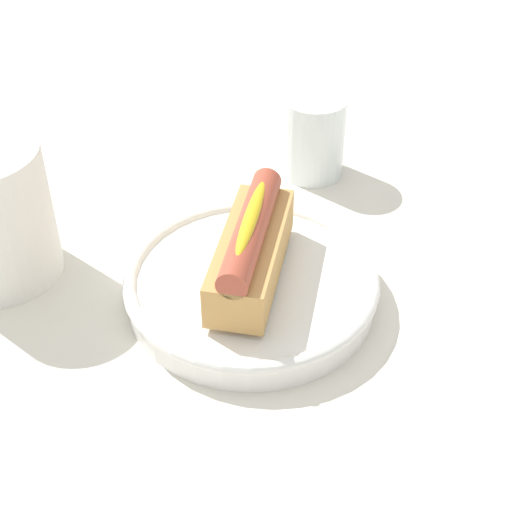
# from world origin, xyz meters

# --- Properties ---
(ground_plane) EXTENTS (2.40, 2.40, 0.00)m
(ground_plane) POSITION_xyz_m (0.00, 0.00, 0.00)
(ground_plane) COLOR silver
(serving_bowl) EXTENTS (0.23, 0.23, 0.03)m
(serving_bowl) POSITION_xyz_m (0.02, -0.00, 0.02)
(serving_bowl) COLOR white
(serving_bowl) RESTS_ON ground_plane
(hotdog_front) EXTENTS (0.16, 0.08, 0.06)m
(hotdog_front) POSITION_xyz_m (0.02, -0.00, 0.06)
(hotdog_front) COLOR tan
(hotdog_front) RESTS_ON serving_bowl
(water_glass) EXTENTS (0.07, 0.07, 0.09)m
(water_glass) POSITION_xyz_m (0.24, 0.02, 0.04)
(water_glass) COLOR white
(water_glass) RESTS_ON ground_plane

